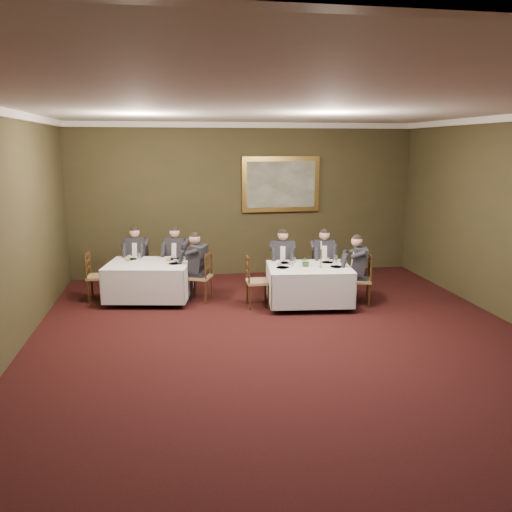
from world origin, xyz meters
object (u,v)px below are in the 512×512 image
object	(u,v)px
table_second	(149,279)
chair_main_endleft	(257,292)
diner_main_backright	(323,269)
chair_sec_endright	(200,287)
chair_main_backright	(322,280)
chair_sec_backleft	(138,276)
painting	(281,184)
chair_main_endright	(360,290)
diner_main_backleft	(282,270)
centerpiece	(306,261)
diner_sec_backleft	(137,266)
chair_sec_backright	(178,276)
diner_sec_endright	(200,276)
candlestick	(321,257)
table_main	(309,283)
diner_main_endright	(359,279)
diner_sec_backright	(177,266)
chair_main_backleft	(282,280)
chair_sec_endleft	(99,287)

from	to	relation	value
table_second	chair_main_endleft	world-z (taller)	chair_main_endleft
diner_main_backright	chair_sec_endright	distance (m)	2.53
chair_main_backright	chair_sec_backleft	xyz separation A→B (m)	(-3.78, 0.93, 0.00)
painting	chair_main_endright	bearing A→B (deg)	-70.02
chair_sec_backleft	diner_main_backright	bearing A→B (deg)	176.68
diner_main_backleft	centerpiece	bearing A→B (deg)	120.25
diner_sec_backleft	chair_sec_backright	size ratio (longest dim) A/B	1.35
diner_main_backleft	chair_main_endright	xyz separation A→B (m)	(1.31, -0.94, -0.23)
table_second	chair_sec_endright	bearing A→B (deg)	-10.21
chair_sec_backright	diner_sec_endright	bearing A→B (deg)	138.35
chair_main_backright	chair_sec_backright	size ratio (longest dim) A/B	1.00
diner_main_backleft	centerpiece	distance (m)	0.94
diner_sec_endright	diner_main_backleft	bearing A→B (deg)	-60.32
diner_main_backleft	painting	world-z (taller)	painting
chair_sec_backright	candlestick	world-z (taller)	candlestick
table_main	chair_sec_backleft	size ratio (longest dim) A/B	1.68
chair_main_endleft	painting	distance (m)	3.22
diner_main_backleft	chair_main_backright	size ratio (longest dim) A/B	1.35
diner_main_endright	chair_sec_endright	world-z (taller)	diner_main_endright
table_second	diner_sec_backleft	distance (m)	0.91
chair_main_endleft	diner_main_endright	distance (m)	1.97
diner_main_backright	diner_sec_backright	distance (m)	3.05
candlestick	chair_main_endright	bearing A→B (deg)	-1.83
chair_main_endright	diner_main_endright	distance (m)	0.23
table_main	chair_main_backleft	world-z (taller)	chair_main_backleft
chair_main_backright	diner_main_backright	size ratio (longest dim) A/B	0.74
table_main	diner_sec_endright	size ratio (longest dim) A/B	1.25
table_main	chair_sec_endright	distance (m)	2.12
table_second	centerpiece	size ratio (longest dim) A/B	7.71
table_second	candlestick	distance (m)	3.36
chair_main_backleft	diner_sec_endright	distance (m)	1.73
table_second	diner_main_backright	bearing A→B (deg)	-1.05
diner_main_endright	chair_main_backleft	bearing A→B (deg)	70.31
chair_main_endleft	chair_main_endright	world-z (taller)	same
diner_main_backright	diner_sec_backright	size ratio (longest dim) A/B	1.00
chair_sec_endright	centerpiece	bearing A→B (deg)	-84.49
diner_main_endright	diner_sec_backright	bearing A→B (deg)	81.06
candlestick	painting	size ratio (longest dim) A/B	0.28
chair_sec_endleft	diner_main_backleft	bearing A→B (deg)	90.54
diner_main_backleft	diner_main_endright	size ratio (longest dim) A/B	1.00
table_main	diner_main_backleft	xyz separation A→B (m)	(-0.33, 0.83, 0.06)
diner_main_backright	diner_sec_endright	size ratio (longest dim) A/B	1.00
painting	chair_sec_backright	bearing A→B (deg)	-156.67
chair_sec_backleft	chair_sec_endright	world-z (taller)	same
chair_main_endright	diner_main_endright	xyz separation A→B (m)	(-0.01, 0.00, 0.23)
chair_sec_backleft	chair_sec_endright	bearing A→B (deg)	150.78
chair_main_backright	diner_sec_endright	xyz separation A→B (m)	(-2.53, -0.12, 0.23)
chair_main_backright	chair_sec_backleft	world-z (taller)	same
diner_sec_backleft	painting	xyz separation A→B (m)	(3.28, 0.92, 1.60)
chair_sec_backleft	chair_sec_endright	distance (m)	1.64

